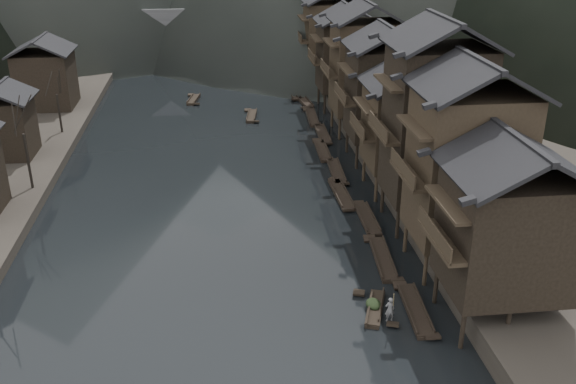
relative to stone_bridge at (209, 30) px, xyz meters
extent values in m
plane|color=black|center=(0.00, -72.00, -5.11)|extent=(300.00, 300.00, 0.00)
cube|color=#2D2823|center=(35.00, -32.00, -4.21)|extent=(40.00, 200.00, 1.80)
cylinder|color=black|center=(14.20, -82.40, -3.81)|extent=(0.30, 0.30, 2.90)
cylinder|color=black|center=(14.20, -77.60, -3.81)|extent=(0.30, 0.30, 2.90)
cylinder|color=black|center=(16.95, -82.40, -3.81)|extent=(0.30, 0.30, 2.90)
cylinder|color=black|center=(16.95, -77.60, -3.81)|extent=(0.30, 0.30, 2.90)
cube|color=black|center=(17.30, -80.00, 1.16)|extent=(7.00, 6.00, 7.35)
cube|color=#30271A|center=(13.30, -80.00, 0.80)|extent=(1.20, 5.70, 0.25)
cylinder|color=#30271A|center=(14.20, -75.40, -3.81)|extent=(0.30, 0.30, 2.90)
cylinder|color=#30271A|center=(14.20, -70.60, -3.81)|extent=(0.30, 0.30, 2.90)
cylinder|color=#30271A|center=(16.95, -75.40, -3.81)|extent=(0.30, 0.30, 2.90)
cylinder|color=#30271A|center=(16.95, -70.60, -3.81)|extent=(0.30, 0.30, 2.90)
cube|color=#30271A|center=(17.30, -73.00, 2.68)|extent=(7.00, 6.00, 10.37)
cube|color=#30271A|center=(13.30, -73.00, 2.16)|extent=(1.20, 5.70, 0.25)
cylinder|color=black|center=(14.20, -68.40, -3.81)|extent=(0.30, 0.30, 2.90)
cylinder|color=black|center=(14.20, -63.60, -3.81)|extent=(0.30, 0.30, 2.90)
cylinder|color=black|center=(16.95, -68.40, -3.81)|extent=(0.30, 0.30, 2.90)
cylinder|color=black|center=(16.95, -63.60, -3.81)|extent=(0.30, 0.30, 2.90)
cube|color=black|center=(17.30, -66.00, 3.46)|extent=(7.00, 6.00, 11.94)
cube|color=#30271A|center=(13.30, -66.00, 2.86)|extent=(1.20, 5.70, 0.25)
cylinder|color=#30271A|center=(14.20, -61.40, -3.81)|extent=(0.30, 0.30, 2.90)
cylinder|color=#30271A|center=(14.20, -56.60, -3.81)|extent=(0.30, 0.30, 2.90)
cylinder|color=#30271A|center=(16.95, -61.40, -3.81)|extent=(0.30, 0.30, 2.90)
cylinder|color=#30271A|center=(16.95, -56.60, -3.81)|extent=(0.30, 0.30, 2.90)
cube|color=#30271A|center=(17.30, -59.00, 1.05)|extent=(7.00, 6.00, 7.12)
cube|color=#30271A|center=(13.30, -59.00, 0.69)|extent=(1.20, 5.70, 0.25)
cylinder|color=black|center=(14.20, -53.40, -3.81)|extent=(0.30, 0.30, 2.90)
cylinder|color=black|center=(14.20, -48.60, -3.81)|extent=(0.30, 0.30, 2.90)
cylinder|color=black|center=(16.95, -53.40, -3.81)|extent=(0.30, 0.30, 2.90)
cylinder|color=black|center=(16.95, -48.60, -3.81)|extent=(0.30, 0.30, 2.90)
cube|color=black|center=(17.30, -51.00, 1.95)|extent=(7.00, 6.00, 8.92)
cube|color=#30271A|center=(13.30, -51.00, 1.51)|extent=(1.20, 5.70, 0.25)
cylinder|color=#30271A|center=(14.20, -44.40, -3.81)|extent=(0.30, 0.30, 2.90)
cylinder|color=#30271A|center=(14.20, -39.60, -3.81)|extent=(0.30, 0.30, 2.90)
cylinder|color=#30271A|center=(16.95, -44.40, -3.81)|extent=(0.30, 0.30, 2.90)
cylinder|color=#30271A|center=(16.95, -39.60, -3.81)|extent=(0.30, 0.30, 2.90)
cube|color=#30271A|center=(17.30, -42.00, 2.52)|extent=(7.00, 6.00, 10.05)
cube|color=#30271A|center=(13.30, -42.00, 2.01)|extent=(1.20, 5.70, 0.25)
cylinder|color=black|center=(14.20, -34.40, -3.81)|extent=(0.30, 0.30, 2.90)
cylinder|color=black|center=(14.20, -29.60, -3.81)|extent=(0.30, 0.30, 2.90)
cylinder|color=black|center=(16.95, -34.40, -3.81)|extent=(0.30, 0.30, 2.90)
cylinder|color=black|center=(16.95, -29.60, -3.81)|extent=(0.30, 0.30, 2.90)
cube|color=black|center=(17.30, -32.00, 1.68)|extent=(7.00, 6.00, 8.38)
cube|color=#30271A|center=(13.30, -32.00, 1.26)|extent=(1.20, 5.70, 0.25)
cylinder|color=#30271A|center=(14.20, -22.40, -3.81)|extent=(0.30, 0.30, 2.90)
cylinder|color=#30271A|center=(14.20, -17.60, -3.81)|extent=(0.30, 0.30, 2.90)
cylinder|color=#30271A|center=(16.95, -22.40, -3.81)|extent=(0.30, 0.30, 2.90)
cylinder|color=#30271A|center=(16.95, -17.60, -3.81)|extent=(0.30, 0.30, 2.90)
cube|color=#30271A|center=(17.30, -20.00, 2.12)|extent=(7.00, 6.00, 9.26)
cube|color=#30271A|center=(13.30, -20.00, 1.66)|extent=(1.20, 5.70, 0.25)
cube|color=black|center=(-20.50, -48.00, -1.01)|extent=(5.00, 5.00, 5.80)
cube|color=black|center=(-20.50, -30.00, -0.51)|extent=(6.50, 6.50, 6.80)
cylinder|color=black|center=(-17.00, -56.89, -1.37)|extent=(0.24, 0.24, 5.07)
cylinder|color=black|center=(-17.00, -40.94, -1.76)|extent=(0.24, 0.24, 4.30)
cube|color=black|center=(12.61, -78.52, -4.96)|extent=(1.48, 6.05, 0.30)
cube|color=black|center=(12.61, -78.52, -4.78)|extent=(1.53, 5.93, 0.10)
cube|color=black|center=(12.42, -75.65, -4.82)|extent=(0.98, 0.80, 0.33)
cube|color=black|center=(12.79, -81.39, -4.82)|extent=(0.98, 0.80, 0.33)
cube|color=black|center=(12.18, -71.78, -4.96)|extent=(1.61, 6.56, 0.30)
cube|color=black|center=(12.18, -71.78, -4.78)|extent=(1.66, 6.44, 0.10)
cube|color=black|center=(11.94, -68.67, -4.82)|extent=(1.00, 0.87, 0.34)
cube|color=black|center=(12.43, -74.88, -4.82)|extent=(1.00, 0.87, 0.34)
cube|color=black|center=(12.58, -65.03, -4.96)|extent=(1.19, 5.99, 0.30)
cube|color=black|center=(12.58, -65.03, -4.78)|extent=(1.24, 5.87, 0.10)
cube|color=black|center=(12.53, -62.16, -4.82)|extent=(0.95, 0.75, 0.33)
cube|color=black|center=(12.62, -67.90, -4.82)|extent=(0.95, 0.75, 0.33)
cube|color=black|center=(11.38, -59.87, -4.96)|extent=(1.23, 6.84, 0.30)
cube|color=black|center=(11.38, -59.87, -4.78)|extent=(1.29, 6.71, 0.10)
cube|color=black|center=(11.45, -56.60, -4.82)|extent=(0.95, 0.86, 0.35)
cube|color=black|center=(11.32, -63.15, -4.82)|extent=(0.95, 0.86, 0.35)
cube|color=black|center=(11.97, -54.33, -4.96)|extent=(1.43, 6.68, 0.30)
cube|color=black|center=(11.97, -54.33, -4.78)|extent=(1.47, 6.55, 0.10)
cube|color=black|center=(11.82, -51.15, -4.82)|extent=(0.97, 0.86, 0.34)
cube|color=black|center=(12.13, -57.51, -4.82)|extent=(0.97, 0.86, 0.34)
cube|color=black|center=(11.59, -48.27, -4.96)|extent=(1.30, 6.52, 0.30)
cube|color=black|center=(11.59, -48.27, -4.78)|extent=(1.36, 6.39, 0.10)
cube|color=black|center=(11.49, -45.16, -4.82)|extent=(0.96, 0.83, 0.34)
cube|color=black|center=(11.69, -51.39, -4.82)|extent=(0.96, 0.83, 0.34)
cube|color=black|center=(12.53, -42.77, -4.96)|extent=(1.27, 6.92, 0.30)
cube|color=black|center=(12.53, -42.77, -4.78)|extent=(1.32, 6.78, 0.10)
cube|color=black|center=(12.44, -39.46, -4.82)|extent=(0.96, 0.87, 0.35)
cube|color=black|center=(12.61, -46.08, -4.82)|extent=(0.96, 0.87, 0.35)
cube|color=black|center=(12.31, -36.30, -4.96)|extent=(1.47, 7.25, 0.30)
cube|color=black|center=(12.31, -36.30, -4.78)|extent=(1.51, 7.11, 0.10)
cube|color=black|center=(12.13, -32.84, -4.82)|extent=(0.98, 0.93, 0.36)
cube|color=black|center=(12.48, -39.75, -4.82)|extent=(0.98, 0.93, 0.36)
cube|color=black|center=(12.36, -28.93, -4.96)|extent=(1.82, 6.37, 0.30)
cube|color=black|center=(12.36, -28.93, -4.78)|extent=(1.86, 6.25, 0.10)
cube|color=black|center=(12.71, -25.93, -4.82)|extent=(1.02, 0.88, 0.33)
cube|color=black|center=(12.01, -31.93, -4.82)|extent=(1.02, 0.88, 0.33)
cube|color=black|center=(11.40, -24.41, -4.96)|extent=(1.44, 7.41, 0.30)
cube|color=black|center=(11.40, -24.41, -4.78)|extent=(1.48, 7.26, 0.10)
cube|color=black|center=(11.56, -20.88, -4.82)|extent=(0.98, 0.94, 0.36)
cube|color=black|center=(11.24, -27.94, -4.82)|extent=(0.98, 0.94, 0.36)
cube|color=black|center=(12.00, -17.32, -4.96)|extent=(1.85, 6.47, 0.30)
cube|color=black|center=(12.00, -17.32, -4.78)|extent=(1.89, 6.35, 0.10)
cube|color=black|center=(12.37, -14.28, -4.82)|extent=(1.02, 0.89, 0.34)
cube|color=black|center=(11.64, -20.37, -4.82)|extent=(1.02, 0.89, 0.34)
cube|color=black|center=(11.51, -12.32, -4.96)|extent=(1.62, 7.48, 0.30)
cube|color=black|center=(11.51, -12.32, -4.78)|extent=(1.67, 7.33, 0.10)
cube|color=black|center=(11.76, -8.77, -4.82)|extent=(1.00, 0.97, 0.36)
cube|color=black|center=(11.26, -15.87, -4.82)|extent=(1.00, 0.97, 0.36)
cube|color=black|center=(4.89, -34.74, -4.96)|extent=(1.70, 5.25, 0.30)
cube|color=black|center=(4.89, -34.74, -4.78)|extent=(1.73, 5.15, 0.10)
cube|color=black|center=(4.55, -32.29, -4.82)|extent=(0.93, 0.75, 0.30)
cube|color=black|center=(5.23, -37.19, -4.82)|extent=(0.93, 0.75, 0.30)
cube|color=black|center=(-2.46, -26.23, -4.96)|extent=(1.81, 4.93, 0.30)
cube|color=black|center=(-2.46, -26.23, -4.78)|extent=(1.84, 4.85, 0.10)
cube|color=black|center=(-2.86, -23.95, -4.82)|extent=(0.94, 0.74, 0.30)
cube|color=black|center=(-2.07, -28.52, -4.82)|extent=(0.94, 0.74, 0.30)
cube|color=#4C4C4F|center=(0.00, 0.00, 2.09)|extent=(40.00, 6.00, 1.60)
cube|color=#4C4C4F|center=(0.00, -2.70, 3.39)|extent=(40.00, 0.50, 1.00)
cube|color=#4C4C4F|center=(0.00, 2.70, 3.39)|extent=(40.00, 0.50, 1.00)
cube|color=#4C4C4F|center=(-14.00, 0.00, -1.91)|extent=(3.20, 6.00, 6.40)
cube|color=#4C4C4F|center=(-4.50, 0.00, -1.91)|extent=(3.20, 6.00, 6.40)
cube|color=#4C4C4F|center=(4.50, 0.00, -1.91)|extent=(3.20, 6.00, 6.40)
cube|color=#4C4C4F|center=(14.00, 0.00, -1.91)|extent=(3.20, 6.00, 6.40)
cube|color=black|center=(10.08, -78.07, -4.96)|extent=(2.22, 4.21, 0.30)
cube|color=black|center=(10.08, -78.07, -4.78)|extent=(2.23, 4.15, 0.10)
cube|color=black|center=(9.42, -76.19, -4.82)|extent=(0.90, 0.75, 0.28)
cube|color=black|center=(10.73, -79.95, -4.82)|extent=(0.90, 0.75, 0.28)
ellipsoid|color=black|center=(10.01, -77.88, -4.38)|extent=(0.99, 1.30, 0.59)
imported|color=slate|center=(10.60, -79.56, -3.83)|extent=(0.64, 0.44, 1.71)
cylinder|color=#8C7A51|center=(10.80, -79.56, -1.35)|extent=(0.79, 2.26, 3.24)
camera|label=1|loc=(0.40, -112.10, 18.68)|focal=40.00mm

